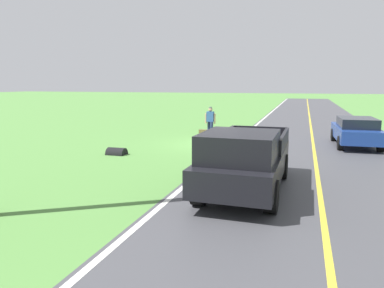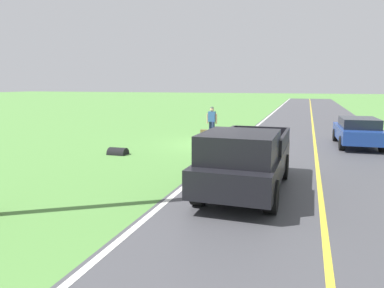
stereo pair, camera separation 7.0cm
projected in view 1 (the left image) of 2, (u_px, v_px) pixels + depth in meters
The scene contains 9 objects.
ground_plane at pixel (213, 144), 18.30m from camera, with size 200.00×200.00×0.00m, color #568E42.
road_surface at pixel (314, 149), 16.88m from camera, with size 8.07×120.00×0.00m, color #47474C.
lane_edge_line at pixel (233, 145), 18.01m from camera, with size 0.16×117.60×0.00m, color silver.
lane_centre_line at pixel (314, 149), 16.88m from camera, with size 0.14×117.60×0.00m, color gold.
hitchhiker_walking at pixel (210, 120), 20.72m from camera, with size 0.62×0.51×1.75m.
suitcase_carried at pixel (203, 133), 20.89m from camera, with size 0.20×0.46×0.41m, color brown.
pickup_truck_passing at pixel (245, 159), 10.05m from camera, with size 2.18×5.44×1.82m.
sedan_near_oncoming at pixel (356, 131), 17.62m from camera, with size 2.05×4.46×1.41m.
drainage_culvert at pixel (117, 154), 15.64m from camera, with size 0.60×0.60×0.80m, color black.
Camera 1 is at (-4.30, 17.56, 3.04)m, focal length 33.72 mm.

